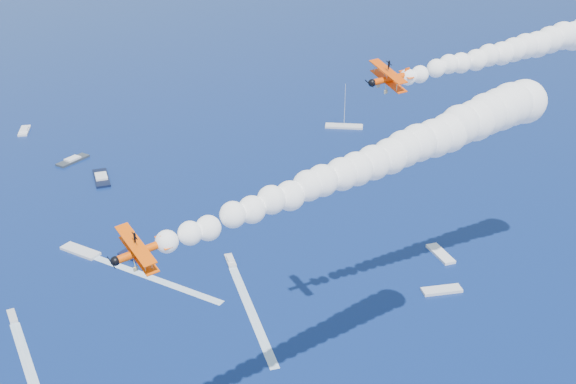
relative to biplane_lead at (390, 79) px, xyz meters
name	(u,v)px	position (x,y,z in m)	size (l,w,h in m)	color
biplane_lead	(390,79)	(0.00, 0.00, 0.00)	(7.19, 8.07, 4.86)	#F84805
biplane_trail	(141,251)	(-45.03, -19.60, -6.93)	(6.33, 7.10, 4.28)	#FA5305
smoke_trail_lead	(550,40)	(31.58, -1.01, 2.42)	(63.64, 8.31, 11.31)	white
smoke_trail_trail	(373,161)	(-13.64, -15.94, -4.51)	(63.29, 13.09, 11.31)	white
spectator_boats	(64,240)	(-38.99, 81.87, -58.78)	(215.51, 173.92, 0.70)	black
boat_wakes	(80,318)	(-42.80, 46.84, -59.10)	(96.48, 63.81, 0.04)	white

